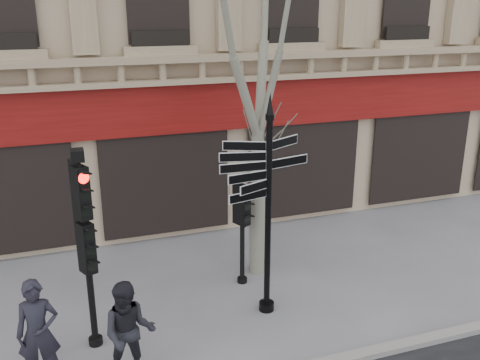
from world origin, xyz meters
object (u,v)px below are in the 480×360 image
at_px(pedestrian_a, 38,333).
at_px(fingerpost, 269,170).
at_px(plane_tree, 260,13).
at_px(traffic_signal_secondary, 242,216).
at_px(pedestrian_b, 129,333).
at_px(traffic_signal_main, 84,227).

bearing_deg(pedestrian_a, fingerpost, 13.39).
bearing_deg(plane_tree, traffic_signal_secondary, -143.49).
xyz_separation_m(traffic_signal_secondary, pedestrian_b, (-2.90, -2.56, -0.73)).
bearing_deg(pedestrian_a, pedestrian_b, -15.05).
relative_size(fingerpost, pedestrian_b, 2.48).
bearing_deg(pedestrian_b, plane_tree, 51.68).
relative_size(plane_tree, pedestrian_a, 4.45).
bearing_deg(traffic_signal_secondary, plane_tree, 12.85).
bearing_deg(pedestrian_a, traffic_signal_main, 43.02).
relative_size(traffic_signal_main, plane_tree, 0.45).
bearing_deg(pedestrian_b, fingerpost, 34.15).
distance_m(fingerpost, pedestrian_b, 3.91).
height_order(traffic_signal_main, pedestrian_a, traffic_signal_main).
distance_m(traffic_signal_main, traffic_signal_secondary, 3.73).
xyz_separation_m(traffic_signal_main, plane_tree, (3.91, 1.69, 3.54)).
height_order(traffic_signal_secondary, plane_tree, plane_tree).
xyz_separation_m(traffic_signal_main, traffic_signal_secondary, (3.41, 1.32, -0.76)).
relative_size(traffic_signal_main, pedestrian_a, 2.01).
distance_m(fingerpost, traffic_signal_secondary, 1.92).
bearing_deg(traffic_signal_main, pedestrian_b, -92.34).
xyz_separation_m(fingerpost, plane_tree, (0.40, 1.64, 2.87)).
xyz_separation_m(pedestrian_a, pedestrian_b, (1.43, -0.46, -0.03)).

